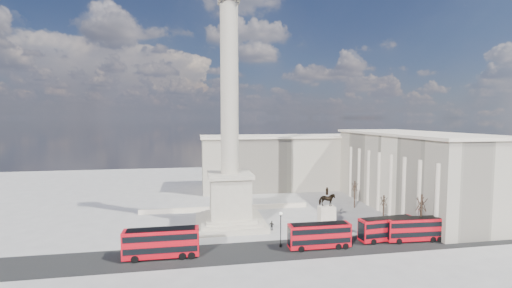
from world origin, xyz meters
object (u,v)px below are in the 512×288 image
at_px(red_bus_d, 387,229).
at_px(red_bus_a, 162,243).
at_px(pedestrian_standing, 380,227).
at_px(nelsons_column, 230,163).
at_px(red_bus_c, 414,229).
at_px(red_bus_b, 320,235).
at_px(pedestrian_crossing, 272,225).
at_px(equestrian_statue, 327,213).
at_px(victorian_lamp, 281,227).
at_px(pedestrian_walking, 366,229).

bearing_deg(red_bus_d, red_bus_a, 176.06).
xyz_separation_m(red_bus_a, pedestrian_standing, (40.48, 5.75, -1.58)).
bearing_deg(nelsons_column, pedestrian_standing, -18.19).
bearing_deg(red_bus_a, red_bus_c, 0.13).
distance_m(red_bus_b, red_bus_d, 13.31).
bearing_deg(pedestrian_crossing, nelsons_column, 3.36).
xyz_separation_m(equestrian_statue, pedestrian_crossing, (-11.26, 0.19, -1.91)).
relative_size(red_bus_d, victorian_lamp, 1.75).
distance_m(red_bus_b, pedestrian_walking, 12.84).
height_order(red_bus_a, red_bus_d, red_bus_a).
bearing_deg(victorian_lamp, nelsons_column, 117.98).
xyz_separation_m(red_bus_c, pedestrian_standing, (-3.40, 5.83, -1.35)).
xyz_separation_m(red_bus_a, red_bus_d, (39.16, 0.91, -0.24)).
bearing_deg(equestrian_statue, victorian_lamp, -143.52).
distance_m(red_bus_b, equestrian_statue, 11.68).
bearing_deg(red_bus_c, pedestrian_standing, 122.55).
bearing_deg(red_bus_b, red_bus_a, 179.41).
bearing_deg(pedestrian_standing, equestrian_statue, -29.92).
height_order(nelsons_column, red_bus_c, nelsons_column).
xyz_separation_m(red_bus_d, pedestrian_standing, (1.32, 4.84, -1.34)).
height_order(red_bus_a, pedestrian_crossing, red_bus_a).
bearing_deg(pedestrian_crossing, pedestrian_walking, -160.14).
bearing_deg(victorian_lamp, red_bus_b, -15.00).
bearing_deg(equestrian_statue, pedestrian_walking, -37.61).
relative_size(red_bus_b, pedestrian_standing, 5.93).
height_order(equestrian_statue, pedestrian_crossing, equestrian_statue).
bearing_deg(red_bus_b, nelsons_column, 131.84).
distance_m(red_bus_a, equestrian_statue, 32.80).
bearing_deg(pedestrian_standing, pedestrian_walking, 3.77).
bearing_deg(victorian_lamp, pedestrian_standing, 12.04).
xyz_separation_m(red_bus_b, equestrian_statue, (5.34, 10.37, 0.60)).
relative_size(nelsons_column, pedestrian_crossing, 26.27).
xyz_separation_m(red_bus_b, pedestrian_standing, (14.57, 6.17, -1.36)).
distance_m(red_bus_a, pedestrian_standing, 40.91).
height_order(victorian_lamp, pedestrian_walking, victorian_lamp).
relative_size(red_bus_c, pedestrian_crossing, 5.62).
xyz_separation_m(victorian_lamp, pedestrian_standing, (20.94, 4.47, -2.69)).
xyz_separation_m(red_bus_b, red_bus_c, (17.96, 0.34, -0.01)).
relative_size(red_bus_d, equestrian_statue, 1.30).
bearing_deg(equestrian_statue, red_bus_a, -162.34).
bearing_deg(nelsons_column, red_bus_a, -129.14).
height_order(red_bus_b, equestrian_statue, equestrian_statue).
relative_size(red_bus_c, pedestrian_standing, 5.95).
relative_size(red_bus_c, red_bus_d, 1.00).
relative_size(victorian_lamp, equestrian_statue, 0.74).
height_order(nelsons_column, equestrian_statue, nelsons_column).
bearing_deg(pedestrian_crossing, pedestrian_standing, -156.48).
relative_size(nelsons_column, equestrian_statue, 6.06).
xyz_separation_m(red_bus_d, victorian_lamp, (-19.62, 0.38, 1.36)).
relative_size(nelsons_column, red_bus_c, 4.68).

